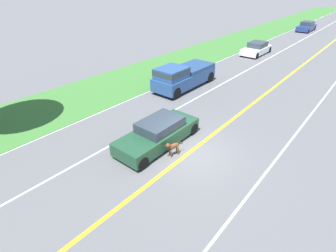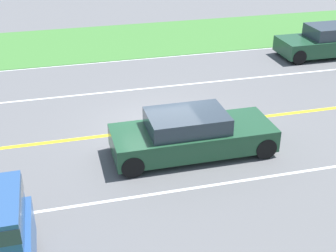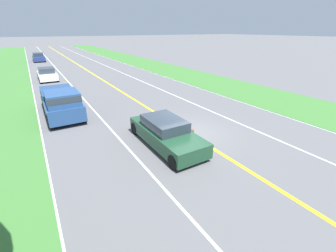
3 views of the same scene
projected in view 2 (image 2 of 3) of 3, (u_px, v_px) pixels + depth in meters
ground_plane at (163, 129)px, 15.42m from camera, size 400.00×400.00×0.00m
centre_divider_line at (163, 129)px, 15.41m from camera, size 0.18×160.00×0.01m
lane_edge_line_left at (126, 60)px, 21.43m from camera, size 0.14×160.00×0.01m
lane_dash_same_dir at (195, 188)px, 12.41m from camera, size 0.10×160.00×0.01m
lane_dash_oncoming at (142, 89)px, 18.42m from camera, size 0.10×160.00×0.01m
grass_verge_left at (116, 41)px, 24.00m from camera, size 6.00×160.00×0.03m
ego_car at (191, 134)px, 13.75m from camera, size 1.84×4.78×1.33m
dog at (190, 119)px, 14.92m from camera, size 0.40×1.03×0.81m
oncoming_car at (328, 41)px, 21.78m from camera, size 1.86×4.59×1.42m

